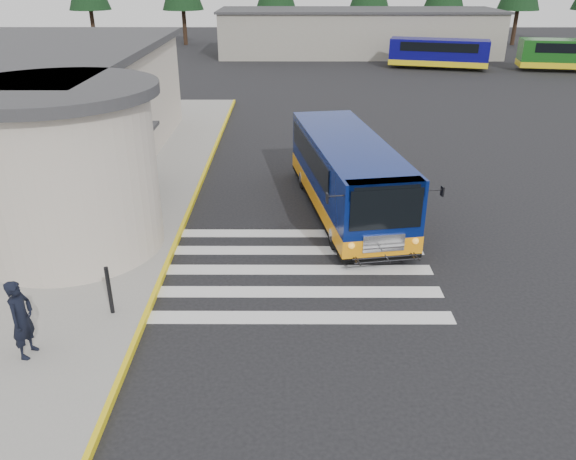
{
  "coord_description": "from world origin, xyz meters",
  "views": [
    {
      "loc": [
        -0.54,
        -14.74,
        7.81
      ],
      "look_at": [
        -0.58,
        -0.5,
        1.11
      ],
      "focal_mm": 35.0,
      "sensor_mm": 36.0,
      "label": 1
    }
  ],
  "objects_px": {
    "transit_bus": "(347,178)",
    "bollard": "(109,290)",
    "pedestrian_b": "(103,240)",
    "far_bus_a": "(439,52)",
    "pedestrian_a": "(22,319)",
    "far_bus_b": "(573,54)"
  },
  "relations": [
    {
      "from": "far_bus_b",
      "to": "transit_bus",
      "type": "bearing_deg",
      "value": 154.1
    },
    {
      "from": "pedestrian_a",
      "to": "far_bus_b",
      "type": "distance_m",
      "value": 47.26
    },
    {
      "from": "pedestrian_a",
      "to": "bollard",
      "type": "xyz_separation_m",
      "value": [
        1.34,
        1.63,
        -0.28
      ]
    },
    {
      "from": "pedestrian_b",
      "to": "bollard",
      "type": "distance_m",
      "value": 2.28
    },
    {
      "from": "transit_bus",
      "to": "bollard",
      "type": "height_order",
      "value": "transit_bus"
    },
    {
      "from": "pedestrian_b",
      "to": "far_bus_a",
      "type": "distance_m",
      "value": 39.15
    },
    {
      "from": "pedestrian_a",
      "to": "far_bus_b",
      "type": "bearing_deg",
      "value": -29.15
    },
    {
      "from": "pedestrian_b",
      "to": "bollard",
      "type": "height_order",
      "value": "pedestrian_b"
    },
    {
      "from": "pedestrian_b",
      "to": "far_bus_b",
      "type": "distance_m",
      "value": 43.96
    },
    {
      "from": "pedestrian_a",
      "to": "bollard",
      "type": "bearing_deg",
      "value": -31.23
    },
    {
      "from": "far_bus_b",
      "to": "pedestrian_b",
      "type": "bearing_deg",
      "value": 150.1
    },
    {
      "from": "transit_bus",
      "to": "far_bus_a",
      "type": "distance_m",
      "value": 32.23
    },
    {
      "from": "bollard",
      "to": "far_bus_a",
      "type": "bearing_deg",
      "value": 65.7
    },
    {
      "from": "transit_bus",
      "to": "bollard",
      "type": "bearing_deg",
      "value": -142.65
    },
    {
      "from": "transit_bus",
      "to": "far_bus_b",
      "type": "relative_size",
      "value": 1.09
    },
    {
      "from": "pedestrian_b",
      "to": "bollard",
      "type": "relative_size",
      "value": 1.45
    },
    {
      "from": "bollard",
      "to": "far_bus_b",
      "type": "distance_m",
      "value": 45.15
    },
    {
      "from": "bollard",
      "to": "far_bus_a",
      "type": "height_order",
      "value": "far_bus_a"
    },
    {
      "from": "pedestrian_a",
      "to": "bollard",
      "type": "relative_size",
      "value": 1.45
    },
    {
      "from": "pedestrian_b",
      "to": "transit_bus",
      "type": "bearing_deg",
      "value": 85.32
    },
    {
      "from": "bollard",
      "to": "transit_bus",
      "type": "bearing_deg",
      "value": 46.57
    },
    {
      "from": "far_bus_a",
      "to": "far_bus_b",
      "type": "distance_m",
      "value": 10.71
    }
  ]
}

